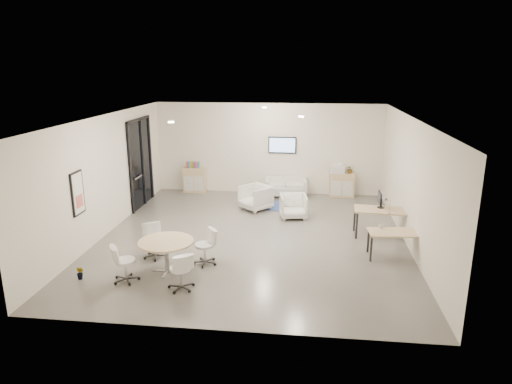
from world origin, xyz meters
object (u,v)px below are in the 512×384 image
object	(u,v)px
sideboard_left	(195,180)
desk_rear	(381,212)
armchair_right	(293,205)
sideboard_right	(342,185)
loveseat	(286,188)
armchair_left	(255,196)
desk_front	(396,234)
round_table	(166,244)

from	to	relation	value
sideboard_left	desk_rear	distance (m)	7.13
sideboard_left	armchair_right	world-z (taller)	sideboard_left
sideboard_right	desk_rear	xyz separation A→B (m)	(0.79, -3.75, 0.24)
sideboard_left	loveseat	xyz separation A→B (m)	(3.31, -0.13, -0.15)
loveseat	desk_rear	xyz separation A→B (m)	(2.74, -3.62, 0.37)
armchair_left	armchair_right	xyz separation A→B (m)	(1.23, -0.69, -0.04)
armchair_left	armchair_right	size ratio (longest dim) A/B	1.09
sideboard_right	desk_front	xyz separation A→B (m)	(0.92, -5.23, 0.17)
desk_rear	round_table	xyz separation A→B (m)	(-5.05, -2.85, -0.01)
armchair_right	desk_front	xyz separation A→B (m)	(2.52, -2.71, 0.20)
sideboard_left	loveseat	distance (m)	3.32
armchair_right	armchair_left	bearing A→B (deg)	141.24
armchair_right	loveseat	bearing A→B (deg)	88.96
armchair_right	desk_rear	world-z (taller)	armchair_right
armchair_left	round_table	xyz separation A→B (m)	(-1.43, -4.78, 0.23)
desk_front	sideboard_left	bearing A→B (deg)	134.35
loveseat	armchair_right	bearing A→B (deg)	-85.83
sideboard_left	armchair_right	distance (m)	4.45
sideboard_right	round_table	world-z (taller)	sideboard_right
sideboard_right	loveseat	bearing A→B (deg)	-176.09
sideboard_right	armchair_left	xyz separation A→B (m)	(-2.83, -1.82, 0.01)
sideboard_right	loveseat	size ratio (longest dim) A/B	0.57
armchair_left	round_table	world-z (taller)	armchair_left
armchair_left	round_table	size ratio (longest dim) A/B	0.71
loveseat	desk_front	bearing A→B (deg)	-64.82
loveseat	armchair_right	size ratio (longest dim) A/B	1.89
desk_front	armchair_right	bearing A→B (deg)	127.48
sideboard_left	desk_rear	bearing A→B (deg)	-31.79
sideboard_left	loveseat	world-z (taller)	sideboard_left
loveseat	sideboard_left	bearing A→B (deg)	173.47
sideboard_left	sideboard_right	size ratio (longest dim) A/B	1.05
sideboard_left	desk_rear	world-z (taller)	sideboard_left
armchair_left	armchair_right	world-z (taller)	armchair_left
sideboard_left	armchair_right	xyz separation A→B (m)	(3.66, -2.52, -0.05)
sideboard_right	round_table	xyz separation A→B (m)	(-4.26, -6.60, 0.23)
sideboard_right	loveseat	world-z (taller)	sideboard_right
sideboard_left	sideboard_right	xyz separation A→B (m)	(5.26, -0.00, -0.02)
desk_rear	round_table	size ratio (longest dim) A/B	1.22
sideboard_right	armchair_right	world-z (taller)	sideboard_right
sideboard_left	armchair_right	size ratio (longest dim) A/B	1.13
desk_front	round_table	world-z (taller)	round_table
desk_rear	desk_front	xyz separation A→B (m)	(0.13, -1.47, -0.07)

